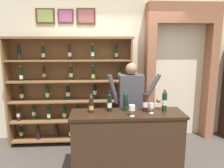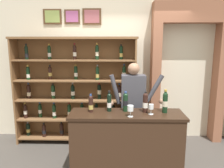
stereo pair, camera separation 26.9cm
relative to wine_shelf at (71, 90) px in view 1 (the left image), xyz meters
name	(u,v)px [view 1 (the left image)]	position (x,y,z in m)	size (l,w,h in m)	color
back_wall	(114,53)	(0.86, 0.37, 0.68)	(12.00, 0.19, 3.47)	beige
wine_shelf	(71,90)	(0.00, 0.00, 0.00)	(2.33, 0.36, 2.05)	brown
archway_doorway	(179,63)	(2.16, 0.23, 0.48)	(1.41, 0.45, 2.68)	#935B42
tasting_counter	(127,144)	(0.93, -1.13, -0.58)	(1.62, 0.50, 0.96)	#382316
shopkeeper	(131,101)	(1.06, -0.63, -0.06)	(0.90, 0.22, 1.63)	#2D3347
tasting_bottle_chianti	(91,104)	(0.42, -1.08, 0.02)	(0.07, 0.07, 0.26)	black
tasting_bottle_riserva	(110,102)	(0.68, -1.04, 0.04)	(0.07, 0.07, 0.31)	black
tasting_bottle_vin_santo	(126,101)	(0.92, -1.03, 0.04)	(0.07, 0.07, 0.30)	black
tasting_bottle_bianco	(145,102)	(1.20, -1.07, 0.04)	(0.07, 0.07, 0.30)	black
tasting_bottle_brunello	(164,101)	(1.48, -1.08, 0.06)	(0.07, 0.07, 0.34)	black
wine_glass_left	(152,106)	(1.27, -1.17, 0.00)	(0.07, 0.07, 0.15)	silver
wine_glass_right	(132,108)	(0.98, -1.28, 0.01)	(0.08, 0.08, 0.16)	silver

